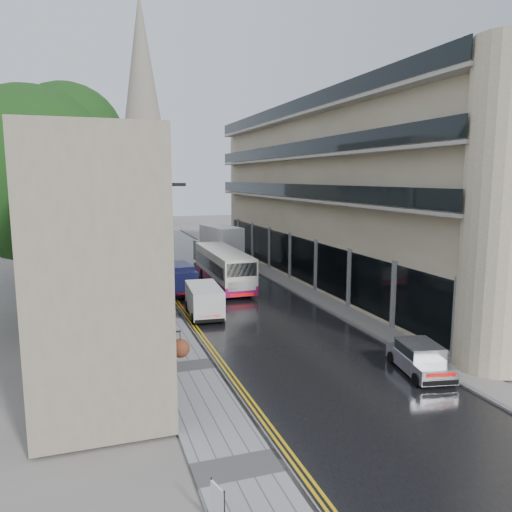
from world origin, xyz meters
TOP-DOWN VIEW (x-y plane):
  - ground at (0.00, 0.00)m, footprint 200.00×200.00m
  - road at (0.00, 27.50)m, footprint 9.00×85.00m
  - left_sidewalk at (-5.85, 27.50)m, footprint 2.70×85.00m
  - right_sidewalk at (5.40, 27.50)m, footprint 1.80×85.00m
  - old_shop_row at (-9.45, 30.00)m, footprint 4.50×56.00m
  - modern_block at (10.30, 26.00)m, footprint 8.00×40.00m
  - church_spire at (0.50, 82.00)m, footprint 6.40×6.40m
  - tree_near at (-12.50, 20.00)m, footprint 10.56×10.56m
  - tree_far at (-12.20, 33.00)m, footprint 9.24×9.24m
  - cream_bus at (-0.86, 24.22)m, footprint 2.54×10.47m
  - white_lorry at (1.30, 33.79)m, footprint 3.37×7.75m
  - silver_hatchback at (2.77, 5.98)m, footprint 2.26×3.89m
  - white_van at (-4.10, 17.56)m, footprint 2.15×4.42m
  - navy_van at (-4.30, 23.96)m, footprint 2.07×4.64m
  - pedestrian at (-5.74, 21.17)m, footprint 0.75×0.51m
  - lamp_post_near at (-5.38, 16.88)m, footprint 0.92×0.46m
  - lamp_post_far at (-4.87, 35.41)m, footprint 0.86×0.21m
  - estate_sign at (-7.05, 0.38)m, footprint 0.24×0.63m

SIDE VIEW (x-z plane):
  - ground at x=0.00m, z-range 0.00..0.00m
  - road at x=0.00m, z-range 0.00..0.02m
  - left_sidewalk at x=-5.85m, z-range 0.00..0.12m
  - right_sidewalk at x=5.40m, z-range 0.00..0.12m
  - estate_sign at x=-7.05m, z-range 0.12..1.17m
  - silver_hatchback at x=2.77m, z-range 0.02..1.39m
  - white_van at x=-4.10m, z-range 0.02..1.96m
  - pedestrian at x=-5.74m, z-range 0.12..2.10m
  - navy_van at x=-4.30m, z-range 0.02..2.34m
  - cream_bus at x=-0.86m, z-range 0.02..2.87m
  - white_lorry at x=1.30m, z-range 0.02..3.96m
  - lamp_post_far at x=-4.87m, z-range 0.12..7.75m
  - lamp_post_near at x=-5.38m, z-range 0.12..8.12m
  - old_shop_row at x=-9.45m, z-range 0.00..12.00m
  - tree_far at x=-12.20m, z-range 0.00..12.46m
  - tree_near at x=-12.50m, z-range 0.00..13.89m
  - modern_block at x=10.30m, z-range 0.00..14.00m
  - church_spire at x=0.50m, z-range 0.00..40.00m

